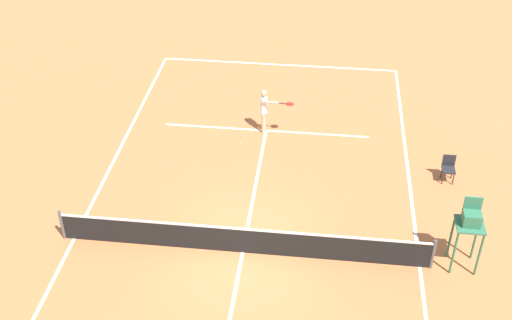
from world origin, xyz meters
TOP-DOWN VIEW (x-y plane):
  - ground_plane at (0.00, 0.00)m, footprint 60.00×60.00m
  - court_lines at (0.00, 0.00)m, footprint 10.63×24.89m
  - tennis_net at (0.00, 0.00)m, footprint 11.23×0.10m
  - player_serving at (0.04, -6.75)m, footprint 1.30×0.62m
  - tennis_ball at (0.88, -5.80)m, footprint 0.07×0.07m
  - umpire_chair at (-6.45, -0.22)m, footprint 0.80×0.80m
  - courtside_chair_mid at (-6.54, -4.42)m, footprint 0.44×0.46m

SIDE VIEW (x-z plane):
  - ground_plane at x=0.00m, z-range 0.00..0.00m
  - court_lines at x=0.00m, z-range 0.00..0.01m
  - tennis_ball at x=0.88m, z-range 0.00..0.07m
  - tennis_net at x=0.00m, z-range -0.04..1.03m
  - courtside_chair_mid at x=-6.54m, z-range 0.06..1.01m
  - player_serving at x=0.04m, z-range 0.18..1.98m
  - umpire_chair at x=-6.45m, z-range 0.40..2.81m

